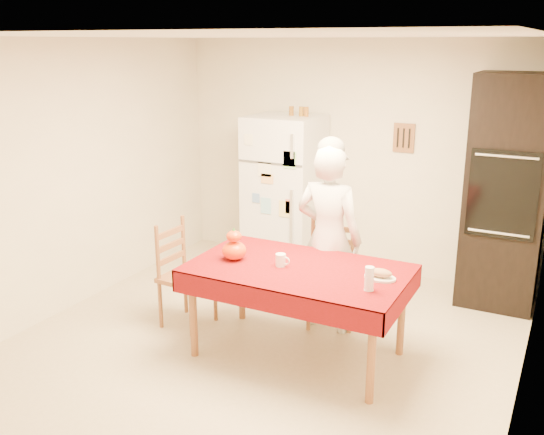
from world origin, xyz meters
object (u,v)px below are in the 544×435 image
Objects in this scene: chair_far at (331,268)px; coffee_mug at (281,260)px; pumpkin_lower at (234,251)px; bread_plate at (380,278)px; seated_woman at (329,239)px; chair_left at (181,270)px; wine_glass at (369,279)px; oven_cabinet at (506,193)px; refrigerator at (285,193)px; dining_table at (298,276)px.

coffee_mug is at bearing -118.63° from chair_far.
pumpkin_lower reaches higher than bread_plate.
seated_woman is at bearing 139.34° from bread_plate.
chair_left reaches higher than bread_plate.
pumpkin_lower is 1.13× the size of wine_glass.
chair_far is at bearing 125.00° from wine_glass.
chair_far is 5.40× the size of wine_glass.
chair_far is (-1.29, -1.11, -0.59)m from oven_cabinet.
chair_left is (-0.19, -1.72, -0.34)m from refrigerator.
coffee_mug is 0.40m from pumpkin_lower.
dining_table is 17.00× the size of coffee_mug.
seated_woman reaches higher than dining_table.
seated_woman is at bearing -50.00° from refrigerator.
chair_left is 1.84m from bread_plate.
chair_left is (-2.47, -1.77, -0.59)m from oven_cabinet.
chair_far is 1.16m from wine_glass.
seated_woman reaches higher than coffee_mug.
refrigerator reaches higher than coffee_mug.
chair_far and chair_left have the same top height.
bread_plate is (0.01, 0.24, -0.08)m from wine_glass.
seated_woman is 16.51× the size of coffee_mug.
chair_left is 5.40× the size of wine_glass.
dining_table is 0.56m from pumpkin_lower.
coffee_mug is at bearing -93.01° from chair_left.
refrigerator is at bearing 118.94° from dining_table.
chair_left is at bearing 176.49° from dining_table.
coffee_mug is 0.79m from wine_glass.
oven_cabinet is at bearing 46.22° from pumpkin_lower.
oven_cabinet reaches higher than refrigerator.
chair_far is 9.50× the size of coffee_mug.
oven_cabinet is 2.37m from coffee_mug.
chair_left is 9.50× the size of coffee_mug.
pumpkin_lower is at bearing -133.78° from oven_cabinet.
dining_table is 1.03× the size of seated_woman.
chair_far is at bearing 80.04° from coffee_mug.
coffee_mug is at bearing -127.26° from oven_cabinet.
oven_cabinet is 12.50× the size of wine_glass.
chair_far is at bearing 90.22° from dining_table.
bread_plate is (1.82, -0.02, 0.26)m from chair_left.
seated_woman is 0.83m from bread_plate.
refrigerator is 17.00× the size of coffee_mug.
refrigerator is 1.79× the size of chair_left.
bread_plate is at bearing -87.52° from chair_left.
wine_glass is at bearing -91.68° from bread_plate.
pumpkin_lower is at bearing -99.61° from chair_left.
pumpkin_lower is at bearing -172.46° from dining_table.
dining_table is at bearing -108.44° from chair_far.
oven_cabinet is 1.80m from seated_woman.
oven_cabinet is 1.33× the size of seated_woman.
coffee_mug is (-0.14, -0.04, 0.12)m from dining_table.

